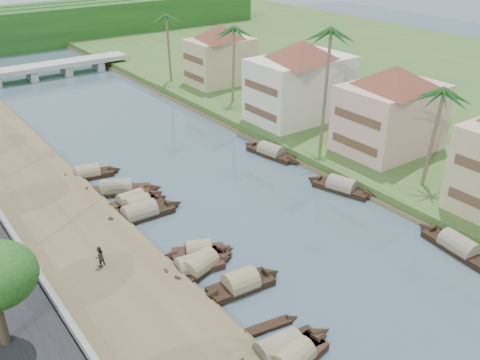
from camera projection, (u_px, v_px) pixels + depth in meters
ground at (355, 278)px, 41.47m from camera, size 220.00×220.00×0.00m
left_bank at (62, 228)px, 47.38m from camera, size 10.00×180.00×0.80m
right_bank at (342, 140)px, 65.75m from camera, size 16.00×180.00×1.20m
retaining_wall at (11, 234)px, 44.74m from camera, size 0.40×180.00×1.10m
treeline at (3, 30)px, 112.31m from camera, size 120.00×14.00×8.00m
bridge at (48, 67)px, 92.98m from camera, size 28.00×4.00×2.40m
building_mid at (391, 108)px, 59.47m from camera, size 14.11×14.11×9.70m
building_far at (301, 79)px, 69.00m from camera, size 15.59×15.59×10.20m
building_distant at (220, 54)px, 84.27m from camera, size 12.62×12.62×9.20m
sampan_3 at (279, 352)px, 33.89m from camera, size 8.63×2.45×2.28m
sampan_4 at (293, 360)px, 33.23m from camera, size 7.68×3.04×2.15m
sampan_5 at (241, 284)px, 40.09m from camera, size 7.30×2.39×2.29m
sampan_6 at (192, 267)px, 42.06m from camera, size 7.23×2.61×2.13m
sampan_7 at (200, 267)px, 42.16m from camera, size 8.31×3.97×2.18m
sampan_8 at (199, 251)px, 44.09m from camera, size 6.20×3.87×1.95m
sampan_9 at (140, 214)px, 49.64m from camera, size 9.07×2.18×2.27m
sampan_10 at (131, 201)px, 51.84m from camera, size 7.38×1.95×2.05m
sampan_11 at (138, 206)px, 51.04m from camera, size 6.94×2.12×2.00m
sampan_12 at (117, 190)px, 54.07m from camera, size 9.04×5.71×2.21m
sampan_13 at (88, 174)px, 57.37m from camera, size 7.62×3.03×2.07m
sampan_14 at (459, 248)px, 44.56m from camera, size 2.92×9.40×2.24m
sampan_15 at (342, 187)px, 54.55m from camera, size 4.16×8.41×2.22m
sampan_16 at (271, 153)px, 62.62m from camera, size 3.18×9.01×2.17m
canoe_1 at (266, 327)px, 36.35m from camera, size 5.13×1.65×0.82m
canoe_2 at (124, 211)px, 50.78m from camera, size 5.19×2.27×0.76m
palm_1 at (439, 94)px, 49.50m from camera, size 3.20×3.20×11.07m
palm_2 at (329, 33)px, 57.37m from camera, size 3.20×3.20×14.73m
palm_3 at (233, 30)px, 73.16m from camera, size 3.20×3.20×11.97m
palm_7 at (167, 17)px, 82.83m from camera, size 3.20×3.20×11.91m
tree_6 at (324, 70)px, 72.11m from camera, size 4.86×4.86×7.53m
person_far at (99, 256)px, 41.23m from camera, size 1.01×0.90×1.72m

